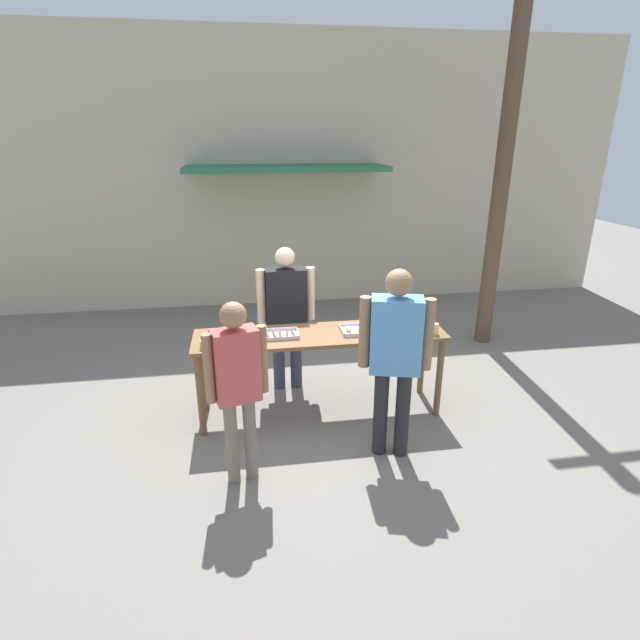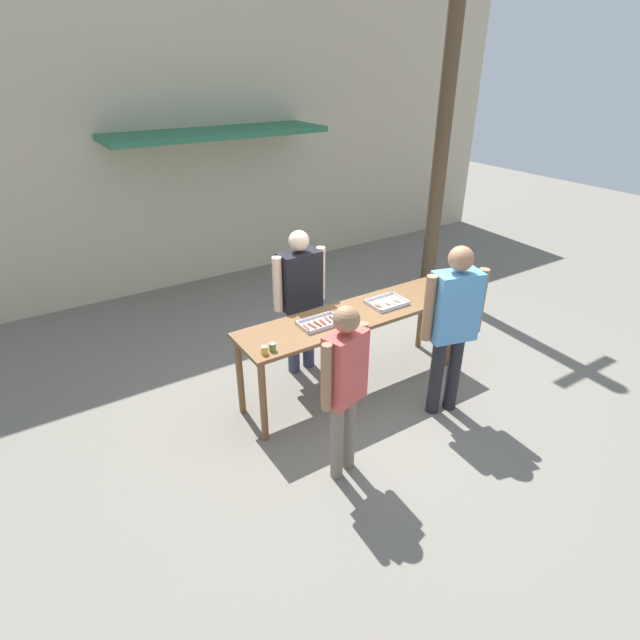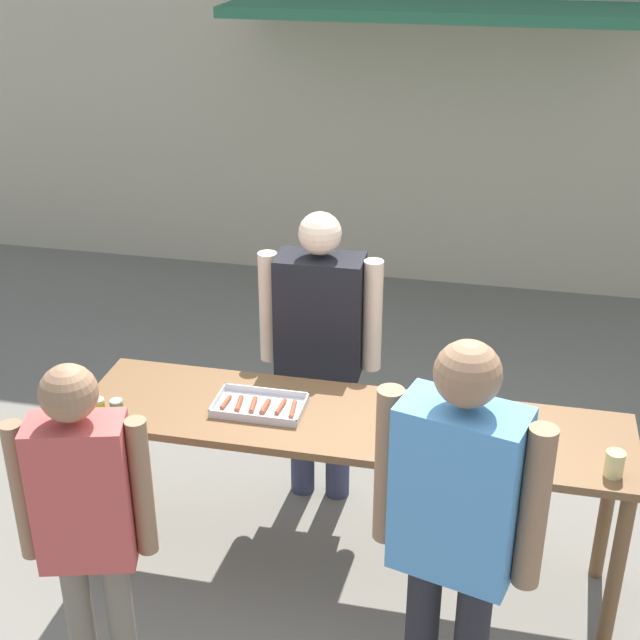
# 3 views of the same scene
# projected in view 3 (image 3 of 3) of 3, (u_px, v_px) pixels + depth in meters

# --- Properties ---
(ground_plane) EXTENTS (24.00, 24.00, 0.00)m
(ground_plane) POSITION_uv_depth(u_px,v_px,m) (349.00, 572.00, 4.64)
(ground_plane) COLOR slate
(building_facade_back) EXTENTS (12.00, 1.11, 4.50)m
(building_facade_back) POSITION_uv_depth(u_px,v_px,m) (445.00, 21.00, 7.16)
(building_facade_back) COLOR beige
(building_facade_back) RESTS_ON ground
(serving_table) EXTENTS (2.64, 0.66, 0.94)m
(serving_table) POSITION_uv_depth(u_px,v_px,m) (351.00, 439.00, 4.28)
(serving_table) COLOR brown
(serving_table) RESTS_ON ground
(food_tray_sausages) EXTENTS (0.44, 0.26, 0.04)m
(food_tray_sausages) POSITION_uv_depth(u_px,v_px,m) (260.00, 407.00, 4.30)
(food_tray_sausages) COLOR silver
(food_tray_sausages) RESTS_ON serving_table
(food_tray_buns) EXTENTS (0.42, 0.31, 0.06)m
(food_tray_buns) POSITION_uv_depth(u_px,v_px,m) (440.00, 427.00, 4.13)
(food_tray_buns) COLOR silver
(food_tray_buns) RESTS_ON serving_table
(condiment_jar_mustard) EXTENTS (0.06, 0.06, 0.08)m
(condiment_jar_mustard) POSITION_uv_depth(u_px,v_px,m) (98.00, 406.00, 4.25)
(condiment_jar_mustard) COLOR gold
(condiment_jar_mustard) RESTS_ON serving_table
(condiment_jar_ketchup) EXTENTS (0.06, 0.06, 0.08)m
(condiment_jar_ketchup) POSITION_uv_depth(u_px,v_px,m) (117.00, 407.00, 4.24)
(condiment_jar_ketchup) COLOR #567A38
(condiment_jar_ketchup) RESTS_ON serving_table
(beer_cup) EXTENTS (0.08, 0.08, 0.12)m
(beer_cup) POSITION_uv_depth(u_px,v_px,m) (614.00, 464.00, 3.80)
(beer_cup) COLOR #DBC67A
(beer_cup) RESTS_ON serving_table
(person_server_behind_table) EXTENTS (0.67, 0.26, 1.73)m
(person_server_behind_table) POSITION_uv_depth(u_px,v_px,m) (320.00, 337.00, 4.82)
(person_server_behind_table) COLOR #333851
(person_server_behind_table) RESTS_ON ground
(person_customer_holding_hotdog) EXTENTS (0.52, 0.30, 1.67)m
(person_customer_holding_hotdog) POSITION_uv_depth(u_px,v_px,m) (86.00, 516.00, 3.47)
(person_customer_holding_hotdog) COLOR #756B5B
(person_customer_holding_hotdog) RESTS_ON ground
(person_customer_with_cup) EXTENTS (0.64, 0.36, 1.84)m
(person_customer_with_cup) POSITION_uv_depth(u_px,v_px,m) (456.00, 520.00, 3.31)
(person_customer_with_cup) COLOR #232328
(person_customer_with_cup) RESTS_ON ground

